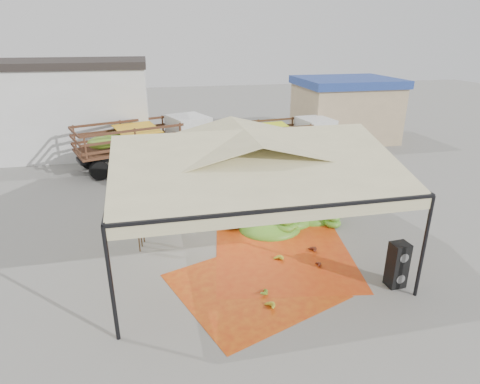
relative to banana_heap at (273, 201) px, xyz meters
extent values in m
plane|color=slate|center=(-1.64, -1.93, -0.64)|extent=(90.00, 90.00, 0.00)
cylinder|color=black|center=(-5.64, -5.93, 0.86)|extent=(0.10, 0.10, 3.00)
cylinder|color=black|center=(2.36, -5.93, 0.86)|extent=(0.10, 0.10, 3.00)
cylinder|color=black|center=(-5.64, 2.07, 0.86)|extent=(0.10, 0.10, 3.00)
cylinder|color=black|center=(2.36, 2.07, 0.86)|extent=(0.10, 0.10, 3.00)
pyramid|color=beige|center=(-1.64, -1.93, 2.86)|extent=(8.00, 8.00, 1.00)
cube|color=black|center=(-1.64, -1.93, 2.36)|extent=(8.00, 8.00, 0.08)
cube|color=beige|center=(-1.64, -1.93, 2.18)|extent=(8.00, 8.00, 0.36)
cube|color=silver|center=(-11.64, 12.07, 1.86)|extent=(14.00, 6.00, 5.00)
cube|color=black|center=(-11.64, 12.07, 4.56)|extent=(14.30, 6.30, 0.40)
cube|color=tan|center=(8.36, 11.07, 1.16)|extent=(6.00, 5.00, 3.60)
cube|color=navy|center=(8.36, 11.07, 3.21)|extent=(6.30, 5.30, 0.50)
cube|color=#CA6013|center=(-1.96, -4.53, -0.64)|extent=(5.22, 5.10, 0.01)
cube|color=#C84D12|center=(-0.55, -3.04, -0.63)|extent=(5.12, 5.30, 0.01)
ellipsoid|color=#377718|center=(0.00, 0.00, 0.00)|extent=(7.45, 6.90, 1.28)
ellipsoid|color=gold|center=(-1.83, -5.63, -0.53)|extent=(0.60, 0.54, 0.22)
ellipsoid|color=gold|center=(-0.85, -3.40, -0.53)|extent=(0.62, 0.61, 0.22)
ellipsoid|color=#5B2614|center=(0.24, -3.94, -0.55)|extent=(0.40, 0.34, 0.17)
ellipsoid|color=#5B2714|center=(0.40, -3.07, -0.53)|extent=(0.55, 0.47, 0.23)
ellipsoid|color=#4B7819|center=(-1.81, -4.94, -0.54)|extent=(0.57, 0.55, 0.20)
ellipsoid|color=#3B7418|center=(-1.65, -0.85, 1.98)|extent=(0.24, 0.24, 0.20)
ellipsoid|color=#3B7418|center=(-0.15, -0.85, 1.98)|extent=(0.24, 0.24, 0.20)
cube|color=black|center=(2.06, -5.39, -0.30)|extent=(0.53, 0.47, 0.69)
cube|color=black|center=(2.06, -5.39, 0.39)|extent=(0.53, 0.47, 0.69)
imported|color=gray|center=(-2.80, 1.46, 0.35)|extent=(0.85, 0.71, 1.98)
cube|color=#512E1B|center=(-5.75, 7.59, 0.48)|extent=(5.86, 4.13, 0.13)
cube|color=silver|center=(-2.43, 8.79, 0.59)|extent=(2.61, 2.87, 2.46)
cylinder|color=black|center=(-7.19, 5.93, -0.16)|extent=(1.01, 0.63, 0.96)
cylinder|color=black|center=(-7.92, 7.94, -0.16)|extent=(1.01, 0.63, 0.96)
cylinder|color=black|center=(-3.98, 7.09, -0.16)|extent=(1.01, 0.63, 0.96)
cylinder|color=black|center=(-4.71, 9.10, -0.16)|extent=(1.01, 0.63, 0.96)
cylinder|color=black|center=(-2.27, 7.71, -0.16)|extent=(1.01, 0.63, 0.96)
cylinder|color=black|center=(-3.00, 9.72, -0.16)|extent=(1.01, 0.63, 0.96)
ellipsoid|color=#487418|center=(-5.75, 7.59, 1.01)|extent=(4.67, 3.26, 0.75)
cube|color=gold|center=(-5.25, 7.77, 1.44)|extent=(2.73, 2.73, 0.27)
cube|color=#4C2D19|center=(1.77, 7.37, 0.36)|extent=(5.04, 2.80, 0.12)
cube|color=silver|center=(4.91, 7.77, 0.46)|extent=(1.98, 2.31, 2.20)
cylinder|color=black|center=(0.18, 6.20, -0.21)|extent=(0.89, 0.40, 0.86)
cylinder|color=black|center=(-0.06, 8.10, -0.21)|extent=(0.89, 0.40, 0.86)
cylinder|color=black|center=(3.22, 6.59, -0.21)|extent=(0.89, 0.40, 0.86)
cylinder|color=black|center=(2.98, 8.49, -0.21)|extent=(0.89, 0.40, 0.86)
cylinder|color=black|center=(4.84, 6.80, -0.21)|extent=(0.89, 0.40, 0.86)
cylinder|color=black|center=(4.59, 8.70, -0.21)|extent=(0.89, 0.40, 0.86)
ellipsoid|color=#47811A|center=(1.77, 7.37, 0.84)|extent=(4.02, 2.20, 0.67)
cube|color=#C8DC18|center=(2.25, 7.43, 1.23)|extent=(2.15, 2.14, 0.24)
camera|label=1|loc=(-4.44, -14.02, 6.17)|focal=30.00mm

